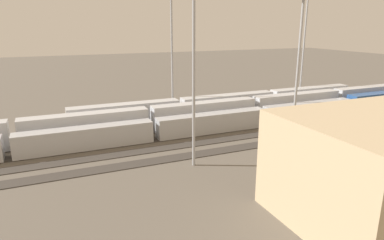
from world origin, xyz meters
name	(u,v)px	position (x,y,z in m)	size (l,w,h in m)	color
ground_plane	(216,132)	(0.00, 0.00, 0.00)	(400.00, 400.00, 0.00)	#60594F
track_bed_0	(196,119)	(0.00, -10.00, 0.06)	(140.00, 2.80, 0.12)	#4C443D
track_bed_1	(206,125)	(0.00, -5.00, 0.06)	(140.00, 2.80, 0.12)	#4C443D
track_bed_2	(216,131)	(0.00, 0.00, 0.06)	(140.00, 2.80, 0.12)	#3D3833
track_bed_3	(228,139)	(0.00, 5.00, 0.06)	(140.00, 2.80, 0.12)	#3D3833
track_bed_4	(242,147)	(0.00, 10.00, 0.06)	(140.00, 2.80, 0.12)	#3D3833
train_on_track_1	(205,113)	(0.21, -5.00, 2.62)	(119.80, 3.00, 5.00)	silver
train_on_track_0	(228,105)	(-8.17, -10.00, 2.62)	(71.40, 3.00, 5.00)	silver
train_on_track_2	(206,123)	(2.20, 0.00, 2.08)	(114.80, 3.00, 4.40)	#285193
light_mast_0	(305,32)	(-31.71, -13.09, 19.03)	(2.80, 0.70, 30.33)	#9EA0A5
light_mast_1	(194,37)	(10.89, 13.75, 19.15)	(2.80, 0.70, 30.56)	#9EA0A5
light_mast_2	(172,34)	(4.38, -13.28, 18.71)	(2.80, 0.70, 29.74)	#9EA0A5
light_mast_3	(299,51)	(-8.52, 12.66, 16.60)	(2.80, 0.70, 25.86)	#9EA0A5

